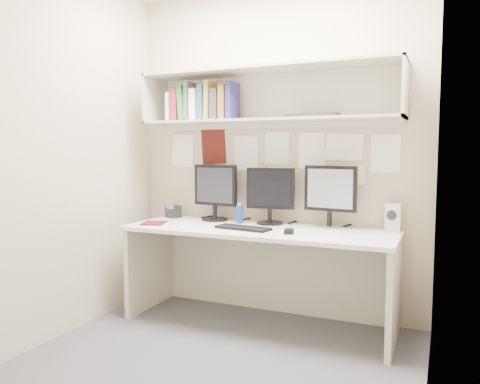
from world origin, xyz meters
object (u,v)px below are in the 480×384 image
at_px(speaker, 392,217).
at_px(monitor_left, 215,190).
at_px(keyboard, 243,228).
at_px(desk_phone, 173,211).
at_px(maroon_notebook, 154,223).
at_px(monitor_right, 330,194).
at_px(monitor_center, 270,193).
at_px(desk, 259,276).

bearing_deg(speaker, monitor_left, 171.06).
relative_size(keyboard, desk_phone, 3.02).
relative_size(monitor_left, speaker, 2.28).
xyz_separation_m(maroon_notebook, desk_phone, (-0.05, 0.36, 0.05)).
distance_m(speaker, maroon_notebook, 1.80).
bearing_deg(maroon_notebook, keyboard, -14.84).
bearing_deg(maroon_notebook, monitor_right, -2.54).
bearing_deg(monitor_center, monitor_right, -7.01).
height_order(speaker, maroon_notebook, speaker).
height_order(monitor_right, desk_phone, monitor_right).
distance_m(monitor_left, desk_phone, 0.45).
bearing_deg(keyboard, monitor_right, 38.29).
distance_m(monitor_right, maroon_notebook, 1.38).
distance_m(monitor_right, keyboard, 0.69).
bearing_deg(monitor_right, desk_phone, -172.26).
xyz_separation_m(desk, keyboard, (-0.08, -0.10, 0.37)).
height_order(keyboard, speaker, speaker).
bearing_deg(desk_phone, monitor_left, 17.91).
height_order(monitor_center, speaker, monitor_center).
height_order(desk, monitor_right, monitor_right).
distance_m(monitor_center, keyboard, 0.41).
height_order(keyboard, desk_phone, desk_phone).
xyz_separation_m(desk, monitor_right, (0.48, 0.22, 0.62)).
relative_size(maroon_notebook, desk_phone, 1.51).
bearing_deg(desk, maroon_notebook, -170.08).
relative_size(desk, monitor_center, 4.56).
relative_size(monitor_right, speaker, 2.30).
bearing_deg(maroon_notebook, monitor_left, 27.40).
height_order(desk, monitor_left, monitor_left).
distance_m(desk, keyboard, 0.40).
bearing_deg(monitor_left, monitor_center, 7.04).
xyz_separation_m(desk, monitor_left, (-0.47, 0.22, 0.61)).
relative_size(speaker, maroon_notebook, 0.98).
distance_m(monitor_center, desk_phone, 0.90).
distance_m(monitor_center, speaker, 0.92).
bearing_deg(desk_phone, monitor_center, 17.62).
bearing_deg(keyboard, desk_phone, 166.65).
xyz_separation_m(desk, monitor_center, (0.01, 0.22, 0.61)).
height_order(desk, keyboard, keyboard).
xyz_separation_m(monitor_left, desk_phone, (-0.40, -0.00, -0.20)).
xyz_separation_m(monitor_right, speaker, (0.44, 0.04, -0.15)).
height_order(monitor_left, speaker, monitor_left).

